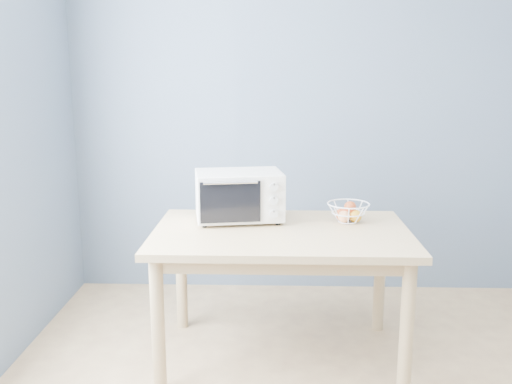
{
  "coord_description": "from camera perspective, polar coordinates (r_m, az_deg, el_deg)",
  "views": [
    {
      "loc": [
        -0.55,
        -1.85,
        1.6
      ],
      "look_at": [
        -0.65,
        1.31,
        0.93
      ],
      "focal_mm": 40.0,
      "sensor_mm": 36.0,
      "label": 1
    }
  ],
  "objects": [
    {
      "name": "room",
      "position": [
        1.95,
        18.12,
        2.46
      ],
      "size": [
        4.01,
        4.51,
        2.61
      ],
      "color": "tan",
      "rests_on": "ground"
    },
    {
      "name": "dining_table",
      "position": [
        3.15,
        2.53,
        -5.58
      ],
      "size": [
        1.4,
        0.9,
        0.75
      ],
      "color": "tan",
      "rests_on": "ground"
    },
    {
      "name": "toaster_oven",
      "position": [
        3.28,
        -2.05,
        -0.31
      ],
      "size": [
        0.54,
        0.43,
        0.29
      ],
      "rotation": [
        0.0,
        0.0,
        0.17
      ],
      "color": "beige",
      "rests_on": "dining_table"
    },
    {
      "name": "fruit_basket",
      "position": [
        3.31,
        9.18,
        -2.0
      ],
      "size": [
        0.27,
        0.27,
        0.12
      ],
      "rotation": [
        0.0,
        0.0,
        -0.1
      ],
      "color": "white",
      "rests_on": "dining_table"
    }
  ]
}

